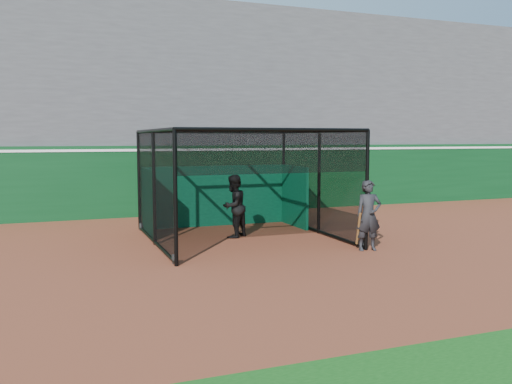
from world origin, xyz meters
name	(u,v)px	position (x,y,z in m)	size (l,w,h in m)	color
ground	(251,266)	(0.00, 0.00, 0.00)	(120.00, 120.00, 0.00)	brown
outfield_wall	(170,179)	(0.00, 8.50, 1.29)	(50.00, 0.50, 2.50)	#0A3917
grandstand	(150,97)	(0.00, 12.27, 4.48)	(50.00, 7.85, 8.95)	#4C4C4F
batting_cage	(241,185)	(0.86, 3.14, 1.48)	(4.86, 5.17, 2.96)	black
batter	(233,206)	(0.73, 3.39, 0.88)	(0.85, 0.66, 1.75)	black
on_deck_player	(369,215)	(3.27, 0.53, 0.87)	(0.70, 0.53, 1.75)	black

